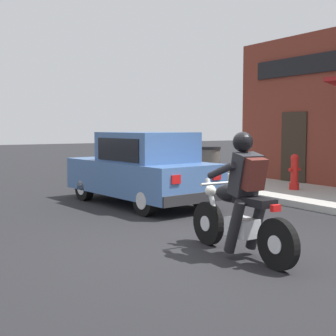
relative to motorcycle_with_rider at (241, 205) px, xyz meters
name	(u,v)px	position (x,y,z in m)	size (l,w,h in m)	color
ground_plane	(201,247)	(-0.15, 0.66, -0.68)	(80.00, 80.00, 0.00)	black
sidewalk_curb	(286,192)	(4.71, 3.66, -0.61)	(2.60, 22.00, 0.14)	#ADAAA3
motorcycle_with_rider	(241,205)	(0.00, 0.00, 0.00)	(0.56, 2.02, 1.62)	black
car_hatchback	(142,169)	(0.92, 4.28, 0.09)	(2.01, 3.92, 1.57)	black
fire_hydrant	(294,172)	(4.77, 3.47, -0.11)	(0.36, 0.24, 0.88)	red
trash_bin	(211,163)	(4.19, 6.09, -0.04)	(0.56, 0.56, 0.98)	#514C47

